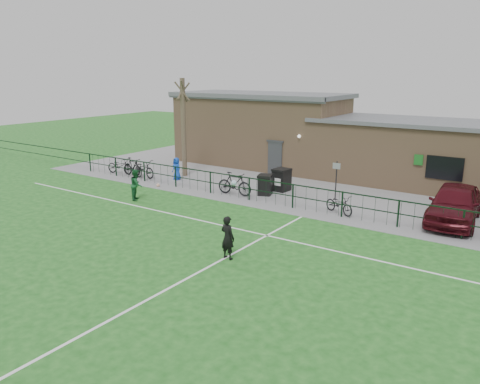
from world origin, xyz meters
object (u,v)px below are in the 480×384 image
Objects in this scene: bicycle_e at (339,204)px; car_maroon at (454,204)px; bicycle_b at (133,167)px; bicycle_a at (120,166)px; spectator_child at (177,169)px; bicycle_d at (235,184)px; bare_tree at (184,128)px; bicycle_c at (143,168)px; outfield_player at (136,185)px; ball_ground at (158,185)px; wheelie_bin_right at (282,181)px; wheelie_bin_left at (265,186)px; sign_post at (336,181)px.

car_maroon is at bearing -46.66° from bicycle_e.
bicycle_a is at bearing 97.63° from bicycle_b.
bicycle_d is at bearing -1.16° from spectator_child.
bare_tree reaches higher than bicycle_c.
ball_ground is at bearing -12.59° from outfield_player.
bare_tree is at bearing -71.56° from bicycle_a.
bare_tree is at bearing -42.07° from bicycle_b.
bicycle_a is 1.97m from bicycle_c.
spectator_child is (-6.57, -1.22, 0.10)m from wheelie_bin_right.
wheelie_bin_right is at bearing 20.53° from spectator_child.
bicycle_a is at bearing -159.27° from spectator_child.
wheelie_bin_right is at bearing 86.53° from bicycle_e.
outfield_player is at bearing -63.57° from spectator_child.
wheelie_bin_left is 6.68m from outfield_player.
outfield_player is at bearing -120.82° from bicycle_b.
bicycle_e is (4.58, -0.95, -0.06)m from wheelie_bin_left.
car_maroon is 15.04m from outfield_player.
bicycle_d is 1.50× the size of spectator_child.
wheelie_bin_left is at bearing 101.94° from bicycle_e.
wheelie_bin_right is (6.91, 0.10, -2.41)m from bare_tree.
sign_post is at bearing 18.10° from ball_ground.
sign_post is 12.80m from bicycle_b.
spectator_child is (2.88, 0.84, 0.10)m from bicycle_b.
ball_ground is (3.18, -1.09, -0.50)m from bicycle_b.
bicycle_c is at bearing 112.24° from bicycle_e.
bicycle_c is at bearing 152.86° from ball_ground.
bare_tree reaches higher than car_maroon.
wheelie_bin_right reaches higher than bicycle_a.
bare_tree is 4.44× the size of spectator_child.
spectator_child is at bearing 108.49° from bicycle_e.
bicycle_c is at bearing -135.73° from bare_tree.
bicycle_a is (-3.80, -1.91, -2.47)m from bare_tree.
bare_tree is at bearing -174.66° from wheelie_bin_right.
outfield_player is at bearing -129.31° from bicycle_c.
bicycle_c is (-17.62, -1.34, -0.28)m from car_maroon.
ball_ground is at bearing -148.76° from wheelie_bin_right.
car_maroon reaches higher than spectator_child.
bicycle_e is 1.07× the size of outfield_player.
bare_tree is 7.32m from wheelie_bin_right.
bicycle_e is (1.11, -2.13, -0.56)m from sign_post.
outfield_player is (-14.12, -5.18, -0.06)m from car_maroon.
bicycle_b is at bearing -178.99° from car_maroon.
bicycle_c reaches higher than bicycle_a.
bicycle_a is 1.15× the size of bicycle_e.
wheelie_bin_right is 0.60× the size of bicycle_a.
bicycle_c is at bearing 8.06° from outfield_player.
bicycle_d reaches higher than bicycle_b.
bicycle_e is at bearing -30.41° from wheelie_bin_left.
outfield_player reaches higher than bicycle_b.
car_maroon is 2.35× the size of bicycle_c.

